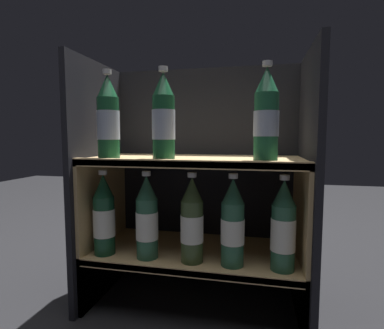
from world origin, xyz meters
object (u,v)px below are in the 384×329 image
bottle_upper_front_2 (266,117)px  bottle_lower_front_1 (147,220)px  bottle_upper_front_1 (164,119)px  bottle_lower_front_0 (104,217)px  bottle_lower_front_4 (283,228)px  bottle_lower_front_2 (192,222)px  bottle_lower_front_3 (233,225)px  bottle_upper_front_0 (108,119)px

bottle_upper_front_2 → bottle_lower_front_1: bearing=180.0°
bottle_upper_front_1 → bottle_lower_front_1: size_ratio=1.00×
bottle_lower_front_0 → bottle_lower_front_1: 0.15m
bottle_upper_front_2 → bottle_lower_front_4: (0.05, 0.00, -0.32)m
bottle_lower_front_2 → bottle_lower_front_1: bearing=180.0°
bottle_upper_front_1 → bottle_lower_front_2: size_ratio=1.00×
bottle_upper_front_1 → bottle_lower_front_1: bearing=180.0°
bottle_lower_front_3 → bottle_upper_front_2: bearing=0.0°
bottle_lower_front_0 → bottle_lower_front_4: size_ratio=1.00×
bottle_lower_front_0 → bottle_lower_front_4: bearing=0.0°
bottle_upper_front_1 → bottle_lower_front_3: (0.21, -0.00, -0.31)m
bottle_upper_front_1 → bottle_lower_front_4: bearing=0.0°
bottle_lower_front_2 → bottle_lower_front_3: 0.12m
bottle_upper_front_1 → bottle_upper_front_0: bearing=-180.0°
bottle_upper_front_0 → bottle_upper_front_1: size_ratio=1.00×
bottle_upper_front_2 → bottle_lower_front_2: 0.38m
bottle_lower_front_0 → bottle_lower_front_3: size_ratio=1.00×
bottle_upper_front_0 → bottle_lower_front_2: bottle_upper_front_0 is taller
bottle_lower_front_2 → bottle_lower_front_4: size_ratio=1.00×
bottle_upper_front_1 → bottle_upper_front_2: (0.30, -0.00, 0.00)m
bottle_upper_front_1 → bottle_upper_front_2: 0.30m
bottle_upper_front_1 → bottle_lower_front_0: bottle_upper_front_1 is taller
bottle_lower_front_2 → bottle_upper_front_2: bearing=-0.0°
bottle_lower_front_2 → bottle_lower_front_3: (0.12, -0.00, 0.00)m
bottle_lower_front_1 → bottle_lower_front_2: (0.15, 0.00, 0.00)m
bottle_lower_front_4 → bottle_lower_front_3: bearing=-180.0°
bottle_upper_front_0 → bottle_upper_front_2: bearing=0.0°
bottle_lower_front_2 → bottle_lower_front_3: same height
bottle_lower_front_3 → bottle_lower_front_4: same height
bottle_lower_front_1 → bottle_lower_front_4: (0.41, 0.00, -0.00)m
bottle_lower_front_3 → bottle_lower_front_4: size_ratio=1.00×
bottle_upper_front_1 → bottle_lower_front_1: 0.32m
bottle_lower_front_1 → bottle_lower_front_0: bearing=180.0°
bottle_upper_front_1 → bottle_upper_front_2: size_ratio=1.00×
bottle_upper_front_0 → bottle_upper_front_1: (0.18, 0.00, 0.00)m
bottle_upper_front_1 → bottle_lower_front_2: bearing=0.0°
bottle_lower_front_4 → bottle_upper_front_1: bearing=180.0°
bottle_upper_front_0 → bottle_lower_front_4: bottle_upper_front_0 is taller
bottle_lower_front_2 → bottle_upper_front_0: bearing=-180.0°
bottle_upper_front_0 → bottle_upper_front_2: (0.48, 0.00, 0.00)m
bottle_upper_front_1 → bottle_lower_front_2: (0.09, 0.00, -0.31)m
bottle_lower_front_2 → bottle_lower_front_4: (0.27, 0.00, -0.00)m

